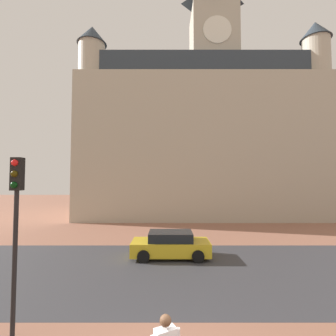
{
  "coord_description": "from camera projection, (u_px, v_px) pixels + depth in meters",
  "views": [
    {
      "loc": [
        -0.07,
        -4.45,
        4.21
      ],
      "look_at": [
        -0.03,
        9.8,
        4.95
      ],
      "focal_mm": 26.37,
      "sensor_mm": 36.0,
      "label": 1
    }
  ],
  "objects": [
    {
      "name": "ground_plane",
      "position": [
        169.0,
        254.0,
        14.21
      ],
      "size": [
        120.0,
        120.0,
        0.0
      ],
      "primitive_type": "plane",
      "color": "#93604C"
    },
    {
      "name": "street_asphalt_strip",
      "position": [
        169.0,
        270.0,
        11.69
      ],
      "size": [
        120.0,
        8.75,
        0.0
      ],
      "primitive_type": "cube",
      "color": "#38383D",
      "rests_on": "ground_plane"
    },
    {
      "name": "landmark_building",
      "position": [
        199.0,
        139.0,
        32.45
      ],
      "size": [
        27.82,
        15.33,
        31.18
      ],
      "color": "#B2A893",
      "rests_on": "ground_plane"
    },
    {
      "name": "car_yellow",
      "position": [
        170.0,
        245.0,
        13.64
      ],
      "size": [
        4.27,
        2.1,
        1.39
      ],
      "color": "gold",
      "rests_on": "ground_plane"
    },
    {
      "name": "traffic_light_pole",
      "position": [
        15.0,
        212.0,
        6.66
      ],
      "size": [
        0.28,
        0.34,
        4.85
      ],
      "color": "black",
      "rests_on": "ground_plane"
    }
  ]
}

